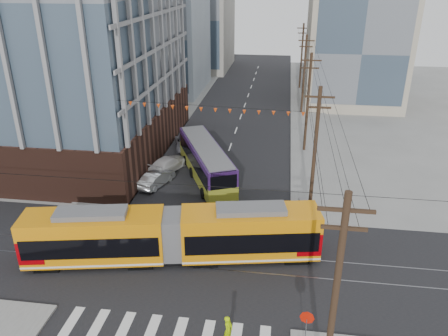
{
  "coord_description": "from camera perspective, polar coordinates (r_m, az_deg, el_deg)",
  "views": [
    {
      "loc": [
        5.88,
        -21.1,
        18.48
      ],
      "look_at": [
        1.45,
        10.53,
        4.24
      ],
      "focal_mm": 35.0,
      "sensor_mm": 36.0,
      "label": 1
    }
  ],
  "objects": [
    {
      "name": "parked_car_silver",
      "position": [
        41.91,
        -8.77,
        -1.34
      ],
      "size": [
        2.84,
        4.62,
        1.44
      ],
      "primitive_type": "imported",
      "rotation": [
        0.0,
        0.0,
        2.81
      ],
      "color": "#B5BBBF",
      "rests_on": "ground"
    },
    {
      "name": "utility_pole_far",
      "position": [
        78.23,
        10.09,
        14.12
      ],
      "size": [
        0.3,
        0.3,
        11.0
      ],
      "primitive_type": "cylinder",
      "color": "black",
      "rests_on": "ground"
    },
    {
      "name": "bg_bldg_ne_near",
      "position": [
        70.62,
        16.67,
        14.53
      ],
      "size": [
        14.0,
        14.0,
        16.0
      ],
      "primitive_type": "cube",
      "color": "gray",
      "rests_on": "ground"
    },
    {
      "name": "stop_sign",
      "position": [
        24.82,
        10.59,
        -20.43
      ],
      "size": [
        0.86,
        0.86,
        2.5
      ],
      "primitive_type": null,
      "rotation": [
        0.0,
        0.0,
        -0.15
      ],
      "color": "#BD1404",
      "rests_on": "ground"
    },
    {
      "name": "streetcar",
      "position": [
        30.71,
        -6.7,
        -8.72
      ],
      "size": [
        20.42,
        6.66,
        3.9
      ],
      "primitive_type": null,
      "rotation": [
        0.0,
        0.0,
        0.19
      ],
      "color": "orange",
      "rests_on": "ground"
    },
    {
      "name": "jersey_barrier",
      "position": [
        36.7,
        10.77,
        -5.91
      ],
      "size": [
        1.66,
        4.35,
        0.85
      ],
      "primitive_type": "cube",
      "rotation": [
        0.0,
        0.0,
        0.17
      ],
      "color": "gray",
      "rests_on": "ground"
    },
    {
      "name": "utility_pole_near",
      "position": [
        20.08,
        14.14,
        -17.12
      ],
      "size": [
        0.3,
        0.3,
        11.0
      ],
      "primitive_type": "cylinder",
      "color": "black",
      "rests_on": "ground"
    },
    {
      "name": "bg_bldg_ne_far",
      "position": [
        90.65,
        16.23,
        15.85
      ],
      "size": [
        16.0,
        16.0,
        14.0
      ],
      "primitive_type": "cube",
      "color": "#8C99A5",
      "rests_on": "ground"
    },
    {
      "name": "bg_bldg_nw_near",
      "position": [
        77.18,
        -9.74,
        16.65
      ],
      "size": [
        18.0,
        16.0,
        18.0
      ],
      "primitive_type": "cube",
      "color": "#8C99A5",
      "rests_on": "ground"
    },
    {
      "name": "bg_bldg_nw_far",
      "position": [
        95.58,
        -4.29,
        18.87
      ],
      "size": [
        16.0,
        18.0,
        20.0
      ],
      "primitive_type": "cube",
      "color": "gray",
      "rests_on": "ground"
    },
    {
      "name": "office_building",
      "position": [
        52.34,
        -25.46,
        17.27
      ],
      "size": [
        30.0,
        25.0,
        28.6
      ],
      "primitive_type": "cube",
      "color": "#381E16",
      "rests_on": "ground"
    },
    {
      "name": "ground",
      "position": [
        28.66,
        -6.04,
        -16.28
      ],
      "size": [
        160.0,
        160.0,
        0.0
      ],
      "primitive_type": "plane",
      "color": "slate"
    },
    {
      "name": "city_bus",
      "position": [
        42.55,
        -2.39,
        0.88
      ],
      "size": [
        7.58,
        12.47,
        3.53
      ],
      "primitive_type": null,
      "rotation": [
        0.0,
        0.0,
        0.42
      ],
      "color": "#321750",
      "rests_on": "ground"
    },
    {
      "name": "parked_car_grey",
      "position": [
        50.75,
        -5.09,
        3.41
      ],
      "size": [
        3.61,
        5.43,
        1.38
      ],
      "primitive_type": "imported",
      "rotation": [
        0.0,
        0.0,
        3.43
      ],
      "color": "#5B5C65",
      "rests_on": "ground"
    },
    {
      "name": "pedestrian",
      "position": [
        25.1,
        0.55,
        -20.43
      ],
      "size": [
        0.58,
        0.74,
        1.79
      ],
      "primitive_type": "imported",
      "rotation": [
        0.0,
        0.0,
        1.32
      ],
      "color": "#ADDB01",
      "rests_on": "ground"
    },
    {
      "name": "parked_car_white",
      "position": [
        44.96,
        -7.27,
        0.58
      ],
      "size": [
        3.76,
        5.5,
        1.48
      ],
      "primitive_type": "imported",
      "rotation": [
        0.0,
        0.0,
        2.77
      ],
      "color": "silver",
      "rests_on": "ground"
    }
  ]
}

